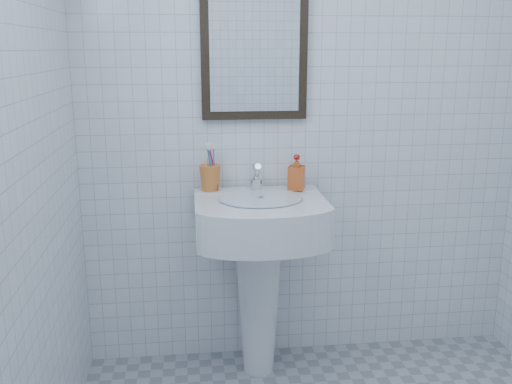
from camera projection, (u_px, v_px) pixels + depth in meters
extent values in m
cube|color=white|center=(306.00, 116.00, 2.77)|extent=(2.20, 0.02, 2.50)
cone|color=white|center=(258.00, 301.00, 2.78)|extent=(0.23, 0.23, 0.74)
cube|color=white|center=(260.00, 218.00, 2.62)|extent=(0.60, 0.43, 0.18)
cube|color=white|center=(256.00, 192.00, 2.76)|extent=(0.60, 0.11, 0.03)
cylinder|color=silver|center=(261.00, 198.00, 2.57)|extent=(0.37, 0.37, 0.01)
cylinder|color=silver|center=(256.00, 184.00, 2.72)|extent=(0.06, 0.06, 0.06)
cylinder|color=silver|center=(257.00, 171.00, 2.69)|extent=(0.03, 0.11, 0.09)
cylinder|color=silver|center=(256.00, 174.00, 2.73)|extent=(0.04, 0.06, 0.10)
imported|color=#BB3B12|center=(297.00, 172.00, 2.73)|extent=(0.10, 0.10, 0.17)
cube|color=black|center=(254.00, 53.00, 2.65)|extent=(0.50, 0.04, 0.62)
cube|color=white|center=(255.00, 53.00, 2.64)|extent=(0.42, 0.00, 0.54)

